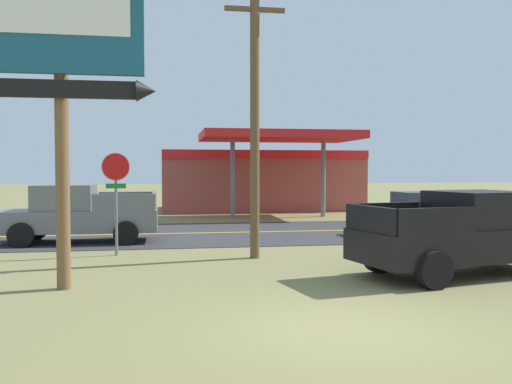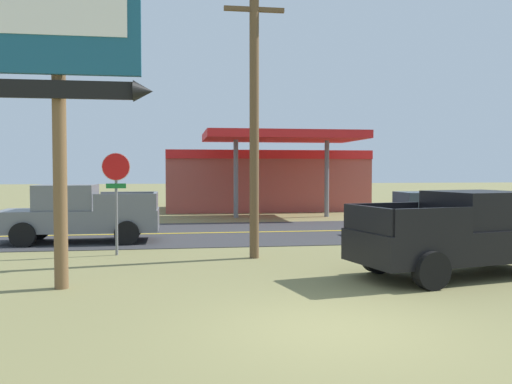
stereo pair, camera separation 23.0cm
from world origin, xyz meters
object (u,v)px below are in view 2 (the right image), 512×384
Objects in this scene: motel_sign at (60,52)px; utility_pole at (254,101)px; car_white_near_lane at (424,214)px; stop_sign at (116,185)px; pickup_black_parked_on_lawn at (463,234)px; pickup_grey_on_road at (79,214)px; gas_station at (264,178)px.

motel_sign is 0.85× the size of utility_pole.
car_white_near_lane is at bearing 33.18° from motel_sign.
utility_pole is (3.85, -1.06, 2.34)m from stop_sign.
pickup_grey_on_road is (-9.85, 7.32, 0.00)m from pickup_black_parked_on_lawn.
car_white_near_lane is (3.69, -14.27, -1.11)m from gas_station.
gas_station is 14.78m from car_white_near_lane.
motel_sign is 14.27m from car_white_near_lane.
utility_pole is at bearing -100.22° from gas_station.
pickup_black_parked_on_lawn and pickup_grey_on_road have the same top height.
motel_sign is 1.65× the size of car_white_near_lane.
pickup_grey_on_road reaches higher than car_white_near_lane.
utility_pole reaches higher than pickup_black_parked_on_lawn.
pickup_grey_on_road is (-5.41, 4.08, -3.40)m from utility_pole.
pickup_black_parked_on_lawn is (8.90, 0.17, -3.87)m from motel_sign.
stop_sign is 11.33m from car_white_near_lane.
gas_station is 2.18× the size of pickup_black_parked_on_lawn.
utility_pole is at bearing 143.84° from pickup_black_parked_on_lawn.
utility_pole is 0.68× the size of gas_station.
pickup_grey_on_road is (-1.56, 3.02, -1.06)m from stop_sign.
stop_sign is 3.56m from pickup_grey_on_road.
gas_station is at bearing 67.50° from stop_sign.
utility_pole is 7.59m from pickup_grey_on_road.
motel_sign is at bearing -109.64° from gas_station.
utility_pole is 6.46m from pickup_black_parked_on_lawn.
utility_pole reaches higher than motel_sign.
motel_sign reaches higher than car_white_near_lane.
stop_sign is 0.57× the size of pickup_grey_on_road.
stop_sign is at bearing -62.66° from pickup_grey_on_road.
motel_sign is at bearing -146.82° from car_white_near_lane.
utility_pole is 8.84m from car_white_near_lane.
stop_sign is at bearing 152.56° from pickup_black_parked_on_lawn.
utility_pole is 1.49× the size of pickup_black_parked_on_lawn.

